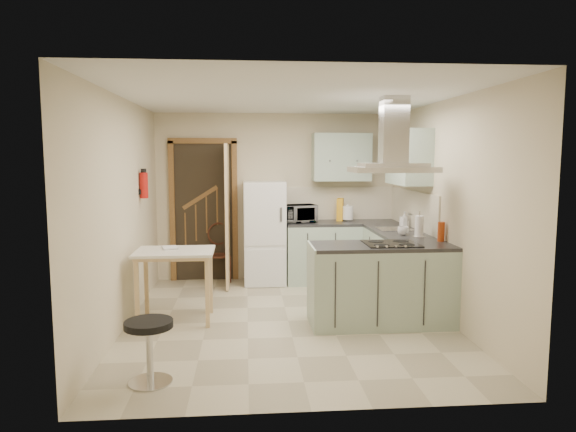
{
  "coord_description": "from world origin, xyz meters",
  "views": [
    {
      "loc": [
        -0.46,
        -5.64,
        1.86
      ],
      "look_at": [
        0.03,
        0.45,
        1.15
      ],
      "focal_mm": 32.0,
      "sensor_mm": 36.0,
      "label": 1
    }
  ],
  "objects": [
    {
      "name": "right_wall",
      "position": [
        1.8,
        0.0,
        1.25
      ],
      "size": [
        0.0,
        4.2,
        4.2
      ],
      "primitive_type": "plane",
      "rotation": [
        1.57,
        0.0,
        -1.57
      ],
      "color": "beige",
      "rests_on": "floor"
    },
    {
      "name": "ceiling",
      "position": [
        0.0,
        0.0,
        2.5
      ],
      "size": [
        4.2,
        4.2,
        0.0
      ],
      "primitive_type": "plane",
      "rotation": [
        3.14,
        0.0,
        0.0
      ],
      "color": "silver",
      "rests_on": "back_wall"
    },
    {
      "name": "kettle",
      "position": [
        1.05,
        1.9,
        1.02
      ],
      "size": [
        0.19,
        0.19,
        0.24
      ],
      "primitive_type": "cylinder",
      "rotation": [
        0.0,
        0.0,
        0.14
      ],
      "color": "white",
      "rests_on": "counter_back"
    },
    {
      "name": "left_wall",
      "position": [
        -1.8,
        0.0,
        1.25
      ],
      "size": [
        0.0,
        4.2,
        4.2
      ],
      "primitive_type": "plane",
      "rotation": [
        1.57,
        0.0,
        1.57
      ],
      "color": "beige",
      "rests_on": "floor"
    },
    {
      "name": "wall_cabinet_back",
      "position": [
        0.95,
        1.93,
        1.85
      ],
      "size": [
        0.85,
        0.35,
        0.7
      ],
      "primitive_type": "cube",
      "color": "#9EB2A0",
      "rests_on": "back_wall"
    },
    {
      "name": "cup",
      "position": [
        1.45,
        0.44,
        0.95
      ],
      "size": [
        0.15,
        0.15,
        0.11
      ],
      "primitive_type": "imported",
      "rotation": [
        0.0,
        0.0,
        0.14
      ],
      "color": "silver",
      "rests_on": "counter_right"
    },
    {
      "name": "counter_right",
      "position": [
        1.5,
        1.12,
        0.45
      ],
      "size": [
        0.6,
        1.95,
        0.9
      ],
      "primitive_type": "cube",
      "color": "#9EB2A0",
      "rests_on": "floor"
    },
    {
      "name": "extractor_hood",
      "position": [
        1.12,
        -0.18,
        1.72
      ],
      "size": [
        0.9,
        0.55,
        0.1
      ],
      "primitive_type": "cube",
      "color": "silver",
      "rests_on": "ceiling"
    },
    {
      "name": "fire_extinguisher",
      "position": [
        -1.74,
        0.9,
        1.5
      ],
      "size": [
        0.1,
        0.1,
        0.32
      ],
      "primitive_type": "cylinder",
      "color": "#B2140F",
      "rests_on": "left_wall"
    },
    {
      "name": "paper_towel",
      "position": [
        1.6,
        0.28,
        1.03
      ],
      "size": [
        0.12,
        0.12,
        0.27
      ],
      "primitive_type": "cylinder",
      "rotation": [
        0.0,
        0.0,
        0.11
      ],
      "color": "white",
      "rests_on": "counter_right"
    },
    {
      "name": "peninsula",
      "position": [
        1.02,
        -0.18,
        0.45
      ],
      "size": [
        1.55,
        0.65,
        0.9
      ],
      "primitive_type": "cube",
      "color": "#9EB2A0",
      "rests_on": "floor"
    },
    {
      "name": "splashback",
      "position": [
        0.96,
        2.09,
        1.15
      ],
      "size": [
        1.68,
        0.02,
        0.5
      ],
      "primitive_type": "cube",
      "color": "beige",
      "rests_on": "counter_back"
    },
    {
      "name": "cereal_box",
      "position": [
        0.95,
        1.96,
        1.07
      ],
      "size": [
        0.14,
        0.24,
        0.33
      ],
      "primitive_type": "cube",
      "rotation": [
        0.0,
        0.0,
        -0.26
      ],
      "color": "gold",
      "rests_on": "counter_back"
    },
    {
      "name": "wall_cabinet_right",
      "position": [
        1.62,
        0.85,
        1.85
      ],
      "size": [
        0.35,
        0.9,
        0.7
      ],
      "primitive_type": "cube",
      "color": "#9EB2A0",
      "rests_on": "right_wall"
    },
    {
      "name": "hob",
      "position": [
        1.12,
        -0.18,
        0.91
      ],
      "size": [
        0.58,
        0.5,
        0.01
      ],
      "primitive_type": "cube",
      "color": "black",
      "rests_on": "peninsula"
    },
    {
      "name": "red_bottle",
      "position": [
        1.74,
        -0.04,
        1.01
      ],
      "size": [
        0.08,
        0.08,
        0.22
      ],
      "primitive_type": "cylinder",
      "rotation": [
        0.0,
        0.0,
        0.08
      ],
      "color": "#AD390E",
      "rests_on": "peninsula"
    },
    {
      "name": "sink",
      "position": [
        1.5,
        0.95,
        0.91
      ],
      "size": [
        0.45,
        0.4,
        0.01
      ],
      "primitive_type": "cube",
      "color": "silver",
      "rests_on": "counter_right"
    },
    {
      "name": "stool",
      "position": [
        -1.27,
        -1.51,
        0.27
      ],
      "size": [
        0.44,
        0.44,
        0.53
      ],
      "primitive_type": "cylinder",
      "rotation": [
        0.0,
        0.0,
        -0.12
      ],
      "color": "black",
      "rests_on": "floor"
    },
    {
      "name": "counter_back",
      "position": [
        0.66,
        1.8,
        0.45
      ],
      "size": [
        1.08,
        0.6,
        0.9
      ],
      "primitive_type": "cube",
      "color": "#9EB2A0",
      "rests_on": "floor"
    },
    {
      "name": "bentwood_chair",
      "position": [
        -0.88,
        1.93,
        0.4
      ],
      "size": [
        0.45,
        0.45,
        0.79
      ],
      "primitive_type": "cube",
      "rotation": [
        0.0,
        0.0,
        0.33
      ],
      "color": "#4F2F1A",
      "rests_on": "floor"
    },
    {
      "name": "fridge",
      "position": [
        -0.2,
        1.8,
        0.75
      ],
      "size": [
        0.6,
        0.6,
        1.5
      ],
      "primitive_type": "cube",
      "color": "white",
      "rests_on": "floor"
    },
    {
      "name": "back_wall",
      "position": [
        0.0,
        2.1,
        1.25
      ],
      "size": [
        3.6,
        0.0,
        3.6
      ],
      "primitive_type": "plane",
      "rotation": [
        1.57,
        0.0,
        0.0
      ],
      "color": "beige",
      "rests_on": "floor"
    },
    {
      "name": "doorway",
      "position": [
        -1.1,
        2.07,
        1.05
      ],
      "size": [
        1.1,
        0.12,
        2.1
      ],
      "primitive_type": "cube",
      "color": "brown",
      "rests_on": "floor"
    },
    {
      "name": "drop_leaf_table",
      "position": [
        -1.27,
        0.11,
        0.41
      ],
      "size": [
        0.87,
        0.65,
        0.81
      ],
      "primitive_type": "cube",
      "rotation": [
        0.0,
        0.0,
        0.0
      ],
      "color": "#DAB886",
      "rests_on": "floor"
    },
    {
      "name": "microwave",
      "position": [
        0.31,
        1.78,
        1.03
      ],
      "size": [
        0.53,
        0.42,
        0.26
      ],
      "primitive_type": "imported",
      "rotation": [
        0.0,
        0.0,
        0.24
      ],
      "color": "black",
      "rests_on": "counter_back"
    },
    {
      "name": "floor",
      "position": [
        0.0,
        0.0,
        0.0
      ],
      "size": [
        4.2,
        4.2,
        0.0
      ],
      "primitive_type": "plane",
      "color": "#BCB292",
      "rests_on": "ground"
    },
    {
      "name": "soap_bottle",
      "position": [
        1.69,
        1.17,
        1.01
      ],
      "size": [
        0.12,
        0.12,
        0.21
      ],
      "primitive_type": "imported",
      "rotation": [
        0.0,
        0.0,
        0.24
      ],
      "color": "#B2B1BE",
      "rests_on": "counter_right"
    },
    {
      "name": "book",
      "position": [
        -1.42,
        0.21,
        0.87
      ],
      "size": [
        0.22,
        0.26,
        0.1
      ],
      "primitive_type": "imported",
      "rotation": [
        0.0,
        0.0,
        0.26
      ],
      "color": "brown",
      "rests_on": "drop_leaf_table"
    }
  ]
}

